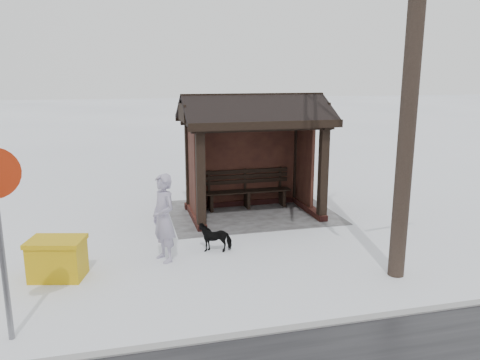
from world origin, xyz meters
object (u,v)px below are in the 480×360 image
Objects in this scene: pedestrian at (164,218)px; dog at (215,237)px; grit_bin at (57,258)px; bus_shelter at (252,130)px.

dog is at bearing 81.28° from pedestrian.
pedestrian is 2.01m from grit_bin.
grit_bin is at bearing 34.41° from bus_shelter.
grit_bin is (1.91, 0.36, -0.49)m from pedestrian.
grit_bin reaches higher than dog.
bus_shelter is at bearing 112.77° from pedestrian.
pedestrian is at bearing -61.20° from dog.
pedestrian is at bearing -155.48° from grit_bin.
pedestrian reaches higher than dog.
grit_bin is (2.97, 0.65, 0.08)m from dog.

